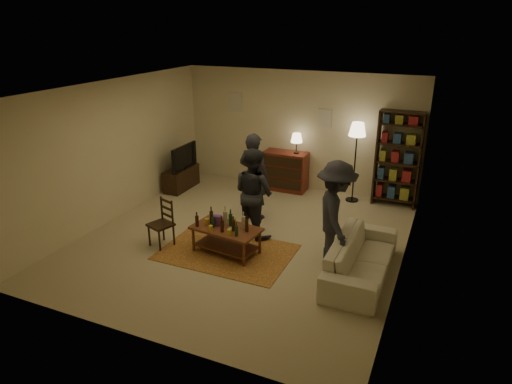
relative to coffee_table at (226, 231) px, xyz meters
The scene contains 13 objects.
floor 0.71m from the coffee_table, 84.89° to the left, with size 6.00×6.00×0.00m, color #C6B793.
room_shell 3.87m from the coffee_table, 99.53° to the left, with size 6.00×6.00×6.00m.
rug 0.40m from the coffee_table, ahead, with size 2.20×1.50×0.01m, color brown.
coffee_table is the anchor object (origin of this frame).
dining_chair 1.15m from the coffee_table, behind, with size 0.48×0.48×0.86m.
tv_stand 3.37m from the coffee_table, 135.20° to the left, with size 0.40×1.00×1.06m.
dresser 3.29m from the coffee_table, 92.45° to the left, with size 1.00×0.50×1.36m.
bookshelf 4.12m from the coffee_table, 55.61° to the left, with size 0.90×0.34×2.02m.
floor_lamp 3.69m from the coffee_table, 65.84° to the left, with size 0.36×0.36×1.74m.
sofa 2.26m from the coffee_table, ahead, with size 2.08×0.81×0.61m, color beige.
person_left 1.63m from the coffee_table, 96.47° to the left, with size 0.63×0.41×1.72m, color #222128.
person_right 0.95m from the coffee_table, 80.42° to the left, with size 0.80×0.62×1.64m, color #25262C.
person_by_sofa 1.85m from the coffee_table, 13.03° to the left, with size 1.12×0.64×1.73m, color #27262E.
Camera 1 is at (3.20, -6.72, 3.76)m, focal length 32.00 mm.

